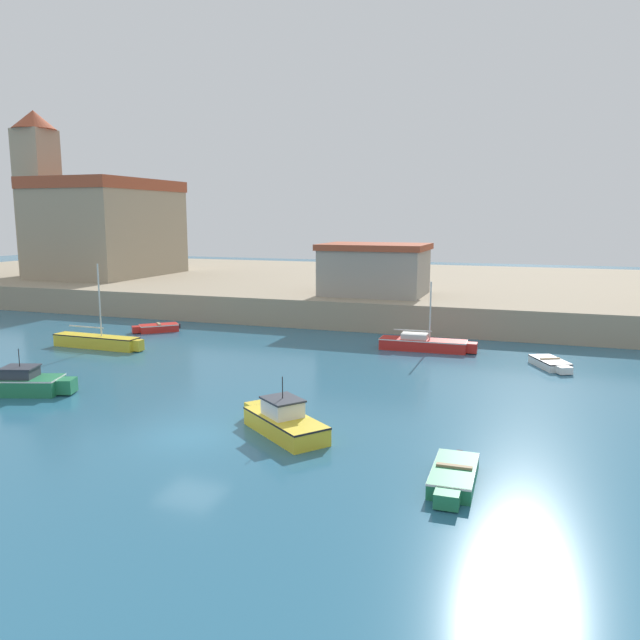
{
  "coord_description": "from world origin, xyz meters",
  "views": [
    {
      "loc": [
        12.77,
        -20.78,
        8.71
      ],
      "look_at": [
        -0.47,
        17.25,
        2.0
      ],
      "focal_mm": 35.0,
      "sensor_mm": 36.0,
      "label": 1
    }
  ],
  "objects_px": {
    "sailboat_red_1": "(424,344)",
    "dinghy_red_6": "(157,328)",
    "dinghy_green_3": "(453,476)",
    "motorboat_yellow_2": "(283,421)",
    "sailboat_yellow_4": "(98,341)",
    "church": "(100,223)",
    "harbor_shed_near_wharf": "(375,269)",
    "dinghy_white_0": "(551,363)",
    "motorboat_green_5": "(20,383)"
  },
  "relations": [
    {
      "from": "dinghy_white_0",
      "to": "sailboat_yellow_4",
      "type": "height_order",
      "value": "sailboat_yellow_4"
    },
    {
      "from": "motorboat_yellow_2",
      "to": "motorboat_green_5",
      "type": "relative_size",
      "value": 0.91
    },
    {
      "from": "dinghy_white_0",
      "to": "harbor_shed_near_wharf",
      "type": "xyz_separation_m",
      "value": [
        -13.84,
        12.76,
        4.11
      ]
    },
    {
      "from": "motorboat_yellow_2",
      "to": "dinghy_green_3",
      "type": "xyz_separation_m",
      "value": [
        7.17,
        -2.72,
        -0.23
      ]
    },
    {
      "from": "church",
      "to": "harbor_shed_near_wharf",
      "type": "height_order",
      "value": "church"
    },
    {
      "from": "dinghy_white_0",
      "to": "sailboat_red_1",
      "type": "distance_m",
      "value": 8.14
    },
    {
      "from": "sailboat_yellow_4",
      "to": "harbor_shed_near_wharf",
      "type": "height_order",
      "value": "harbor_shed_near_wharf"
    },
    {
      "from": "sailboat_yellow_4",
      "to": "motorboat_yellow_2",
      "type": "bearing_deg",
      "value": -31.99
    },
    {
      "from": "dinghy_white_0",
      "to": "harbor_shed_near_wharf",
      "type": "relative_size",
      "value": 0.4
    },
    {
      "from": "motorboat_green_5",
      "to": "sailboat_red_1",
      "type": "bearing_deg",
      "value": 44.25
    },
    {
      "from": "sailboat_yellow_4",
      "to": "harbor_shed_near_wharf",
      "type": "bearing_deg",
      "value": 48.79
    },
    {
      "from": "church",
      "to": "sailboat_yellow_4",
      "type": "bearing_deg",
      "value": -52.56
    },
    {
      "from": "harbor_shed_near_wharf",
      "to": "sailboat_red_1",
      "type": "bearing_deg",
      "value": -59.77
    },
    {
      "from": "sailboat_red_1",
      "to": "motorboat_yellow_2",
      "type": "bearing_deg",
      "value": -98.52
    },
    {
      "from": "motorboat_yellow_2",
      "to": "sailboat_yellow_4",
      "type": "bearing_deg",
      "value": 148.01
    },
    {
      "from": "sailboat_yellow_4",
      "to": "church",
      "type": "xyz_separation_m",
      "value": [
        -18.17,
        23.73,
        7.53
      ]
    },
    {
      "from": "sailboat_red_1",
      "to": "dinghy_green_3",
      "type": "distance_m",
      "value": 20.99
    },
    {
      "from": "sailboat_yellow_4",
      "to": "motorboat_green_5",
      "type": "distance_m",
      "value": 10.91
    },
    {
      "from": "dinghy_red_6",
      "to": "church",
      "type": "relative_size",
      "value": 0.18
    },
    {
      "from": "dinghy_white_0",
      "to": "dinghy_green_3",
      "type": "relative_size",
      "value": 0.88
    },
    {
      "from": "motorboat_yellow_2",
      "to": "dinghy_red_6",
      "type": "distance_m",
      "value": 25.14
    },
    {
      "from": "motorboat_yellow_2",
      "to": "church",
      "type": "relative_size",
      "value": 0.27
    },
    {
      "from": "dinghy_green_3",
      "to": "dinghy_red_6",
      "type": "distance_m",
      "value": 32.29
    },
    {
      "from": "sailboat_red_1",
      "to": "dinghy_green_3",
      "type": "xyz_separation_m",
      "value": [
        4.5,
        -20.5,
        -0.15
      ]
    },
    {
      "from": "dinghy_red_6",
      "to": "motorboat_yellow_2",
      "type": "bearing_deg",
      "value": -44.98
    },
    {
      "from": "motorboat_yellow_2",
      "to": "harbor_shed_near_wharf",
      "type": "distance_m",
      "value": 28.64
    },
    {
      "from": "sailboat_red_1",
      "to": "harbor_shed_near_wharf",
      "type": "relative_size",
      "value": 0.73
    },
    {
      "from": "motorboat_yellow_2",
      "to": "dinghy_red_6",
      "type": "height_order",
      "value": "motorboat_yellow_2"
    },
    {
      "from": "harbor_shed_near_wharf",
      "to": "sailboat_yellow_4",
      "type": "bearing_deg",
      "value": -131.21
    },
    {
      "from": "sailboat_yellow_4",
      "to": "motorboat_green_5",
      "type": "bearing_deg",
      "value": -70.72
    },
    {
      "from": "church",
      "to": "dinghy_white_0",
      "type": "bearing_deg",
      "value": -22.79
    },
    {
      "from": "sailboat_red_1",
      "to": "dinghy_green_3",
      "type": "bearing_deg",
      "value": -77.61
    },
    {
      "from": "dinghy_green_3",
      "to": "church",
      "type": "height_order",
      "value": "church"
    },
    {
      "from": "harbor_shed_near_wharf",
      "to": "dinghy_white_0",
      "type": "bearing_deg",
      "value": -42.65
    },
    {
      "from": "dinghy_white_0",
      "to": "sailboat_red_1",
      "type": "xyz_separation_m",
      "value": [
        -7.79,
        2.36,
        0.18
      ]
    },
    {
      "from": "sailboat_red_1",
      "to": "motorboat_green_5",
      "type": "xyz_separation_m",
      "value": [
        -17.2,
        -16.75,
        0.08
      ]
    },
    {
      "from": "sailboat_red_1",
      "to": "motorboat_green_5",
      "type": "height_order",
      "value": "sailboat_red_1"
    },
    {
      "from": "dinghy_green_3",
      "to": "dinghy_red_6",
      "type": "bearing_deg",
      "value": 140.6
    },
    {
      "from": "dinghy_red_6",
      "to": "sailboat_red_1",
      "type": "bearing_deg",
      "value": 0.03
    },
    {
      "from": "motorboat_yellow_2",
      "to": "motorboat_green_5",
      "type": "bearing_deg",
      "value": 175.94
    },
    {
      "from": "dinghy_white_0",
      "to": "church",
      "type": "height_order",
      "value": "church"
    },
    {
      "from": "dinghy_white_0",
      "to": "dinghy_red_6",
      "type": "relative_size",
      "value": 1.08
    },
    {
      "from": "motorboat_yellow_2",
      "to": "dinghy_green_3",
      "type": "bearing_deg",
      "value": -20.8
    },
    {
      "from": "sailboat_yellow_4",
      "to": "sailboat_red_1",
      "type": "bearing_deg",
      "value": 17.23
    },
    {
      "from": "sailboat_red_1",
      "to": "church",
      "type": "height_order",
      "value": "church"
    },
    {
      "from": "dinghy_white_0",
      "to": "motorboat_green_5",
      "type": "bearing_deg",
      "value": -150.07
    },
    {
      "from": "sailboat_red_1",
      "to": "dinghy_red_6",
      "type": "height_order",
      "value": "sailboat_red_1"
    },
    {
      "from": "motorboat_yellow_2",
      "to": "sailboat_yellow_4",
      "type": "xyz_separation_m",
      "value": [
        -18.14,
        11.33,
        -0.06
      ]
    },
    {
      "from": "sailboat_red_1",
      "to": "harbor_shed_near_wharf",
      "type": "xyz_separation_m",
      "value": [
        -6.05,
        10.39,
        3.93
      ]
    },
    {
      "from": "dinghy_white_0",
      "to": "sailboat_yellow_4",
      "type": "distance_m",
      "value": 28.88
    }
  ]
}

